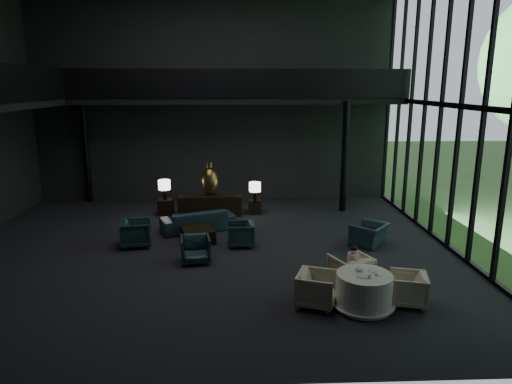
{
  "coord_description": "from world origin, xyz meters",
  "views": [
    {
      "loc": [
        0.95,
        -12.22,
        4.57
      ],
      "look_at": [
        1.45,
        0.5,
        1.56
      ],
      "focal_mm": 32.0,
      "sensor_mm": 36.0,
      "label": 1
    }
  ],
  "objects_px": {
    "dining_chair_east": "(408,288)",
    "dining_chair_west": "(317,287)",
    "table_lamp_right": "(255,188)",
    "lounge_armchair_south": "(196,248)",
    "bronze_urn": "(210,181)",
    "table_lamp_left": "(164,186)",
    "side_table_left": "(166,207)",
    "console": "(210,206)",
    "side_table_right": "(255,206)",
    "child": "(353,257)",
    "sofa": "(198,215)",
    "lounge_armchair_west": "(136,231)",
    "lounge_armchair_east": "(241,233)",
    "dining_table": "(364,293)",
    "window_armchair": "(369,232)",
    "dining_chair_north": "(351,268)",
    "coffee_table": "(198,235)"
  },
  "relations": [
    {
      "from": "dining_chair_east",
      "to": "dining_chair_west",
      "type": "xyz_separation_m",
      "value": [
        -1.95,
        0.02,
        0.05
      ]
    },
    {
      "from": "table_lamp_right",
      "to": "lounge_armchair_south",
      "type": "relative_size",
      "value": 0.9
    },
    {
      "from": "bronze_urn",
      "to": "table_lamp_left",
      "type": "distance_m",
      "value": 1.61
    },
    {
      "from": "table_lamp_left",
      "to": "dining_chair_east",
      "type": "xyz_separation_m",
      "value": [
        6.2,
        -7.03,
        -0.71
      ]
    },
    {
      "from": "side_table_left",
      "to": "console",
      "type": "bearing_deg",
      "value": -5.4
    },
    {
      "from": "side_table_right",
      "to": "lounge_armchair_south",
      "type": "relative_size",
      "value": 0.67
    },
    {
      "from": "lounge_armchair_south",
      "to": "child",
      "type": "distance_m",
      "value": 4.12
    },
    {
      "from": "sofa",
      "to": "child",
      "type": "xyz_separation_m",
      "value": [
        3.91,
        -4.39,
        0.23
      ]
    },
    {
      "from": "child",
      "to": "side_table_right",
      "type": "bearing_deg",
      "value": -72.21
    },
    {
      "from": "table_lamp_left",
      "to": "lounge_armchair_south",
      "type": "height_order",
      "value": "table_lamp_left"
    },
    {
      "from": "lounge_armchair_west",
      "to": "lounge_armchair_east",
      "type": "distance_m",
      "value": 3.03
    },
    {
      "from": "side_table_left",
      "to": "table_lamp_right",
      "type": "height_order",
      "value": "table_lamp_right"
    },
    {
      "from": "side_table_left",
      "to": "lounge_armchair_south",
      "type": "xyz_separation_m",
      "value": [
        1.48,
        -4.56,
        0.09
      ]
    },
    {
      "from": "console",
      "to": "dining_chair_west",
      "type": "distance_m",
      "value": 7.43
    },
    {
      "from": "lounge_armchair_south",
      "to": "dining_chair_west",
      "type": "bearing_deg",
      "value": -50.67
    },
    {
      "from": "dining_table",
      "to": "side_table_right",
      "type": "bearing_deg",
      "value": 105.48
    },
    {
      "from": "dining_chair_east",
      "to": "lounge_armchair_west",
      "type": "bearing_deg",
      "value": -105.55
    },
    {
      "from": "lounge_armchair_south",
      "to": "window_armchair",
      "type": "xyz_separation_m",
      "value": [
        4.92,
        1.1,
        0.02
      ]
    },
    {
      "from": "side_table_right",
      "to": "console",
      "type": "bearing_deg",
      "value": -173.1
    },
    {
      "from": "lounge_armchair_east",
      "to": "dining_chair_east",
      "type": "xyz_separation_m",
      "value": [
        3.53,
        -3.76,
        -0.0
      ]
    },
    {
      "from": "dining_table",
      "to": "child",
      "type": "xyz_separation_m",
      "value": [
        0.0,
        0.98,
        0.4
      ]
    },
    {
      "from": "table_lamp_right",
      "to": "lounge_armchair_east",
      "type": "distance_m",
      "value": 3.27
    },
    {
      "from": "table_lamp_left",
      "to": "dining_table",
      "type": "height_order",
      "value": "table_lamp_left"
    },
    {
      "from": "sofa",
      "to": "window_armchair",
      "type": "height_order",
      "value": "sofa"
    },
    {
      "from": "lounge_armchair_east",
      "to": "side_table_left",
      "type": "bearing_deg",
      "value": -143.28
    },
    {
      "from": "lounge_armchair_east",
      "to": "dining_chair_north",
      "type": "height_order",
      "value": "dining_chair_north"
    },
    {
      "from": "bronze_urn",
      "to": "lounge_armchair_south",
      "type": "bearing_deg",
      "value": -91.53
    },
    {
      "from": "sofa",
      "to": "dining_chair_west",
      "type": "relative_size",
      "value": 3.04
    },
    {
      "from": "console",
      "to": "side_table_left",
      "type": "xyz_separation_m",
      "value": [
        -1.6,
        0.15,
        -0.07
      ]
    },
    {
      "from": "console",
      "to": "table_lamp_left",
      "type": "xyz_separation_m",
      "value": [
        -1.6,
        0.07,
        0.73
      ]
    },
    {
      "from": "coffee_table",
      "to": "lounge_armchair_west",
      "type": "bearing_deg",
      "value": -170.47
    },
    {
      "from": "table_lamp_right",
      "to": "dining_chair_east",
      "type": "distance_m",
      "value": 7.57
    },
    {
      "from": "coffee_table",
      "to": "lounge_armchair_east",
      "type": "bearing_deg",
      "value": -17.1
    },
    {
      "from": "side_table_right",
      "to": "window_armchair",
      "type": "xyz_separation_m",
      "value": [
        3.2,
        -3.5,
        0.15
      ]
    },
    {
      "from": "dining_chair_east",
      "to": "console",
      "type": "bearing_deg",
      "value": -131.61
    },
    {
      "from": "table_lamp_left",
      "to": "dining_chair_east",
      "type": "relative_size",
      "value": 0.96
    },
    {
      "from": "table_lamp_right",
      "to": "sofa",
      "type": "distance_m",
      "value": 2.57
    },
    {
      "from": "dining_chair_west",
      "to": "side_table_right",
      "type": "bearing_deg",
      "value": 28.51
    },
    {
      "from": "coffee_table",
      "to": "dining_chair_east",
      "type": "relative_size",
      "value": 1.22
    },
    {
      "from": "sofa",
      "to": "lounge_armchair_east",
      "type": "relative_size",
      "value": 3.38
    },
    {
      "from": "dining_chair_north",
      "to": "dining_chair_west",
      "type": "xyz_separation_m",
      "value": [
        -0.94,
        -0.9,
        -0.03
      ]
    },
    {
      "from": "console",
      "to": "table_lamp_right",
      "type": "bearing_deg",
      "value": -1.4
    },
    {
      "from": "console",
      "to": "dining_table",
      "type": "bearing_deg",
      "value": -62.95
    },
    {
      "from": "lounge_armchair_west",
      "to": "coffee_table",
      "type": "xyz_separation_m",
      "value": [
        1.75,
        0.29,
        -0.26
      ]
    },
    {
      "from": "bronze_urn",
      "to": "side_table_right",
      "type": "height_order",
      "value": "bronze_urn"
    },
    {
      "from": "table_lamp_right",
      "to": "sofa",
      "type": "height_order",
      "value": "table_lamp_right"
    },
    {
      "from": "bronze_urn",
      "to": "child",
      "type": "distance_m",
      "value": 7.24
    },
    {
      "from": "side_table_right",
      "to": "window_armchair",
      "type": "height_order",
      "value": "window_armchair"
    },
    {
      "from": "window_armchair",
      "to": "side_table_right",
      "type": "bearing_deg",
      "value": -97.01
    },
    {
      "from": "lounge_armchair_south",
      "to": "dining_chair_west",
      "type": "distance_m",
      "value": 3.76
    }
  ]
}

